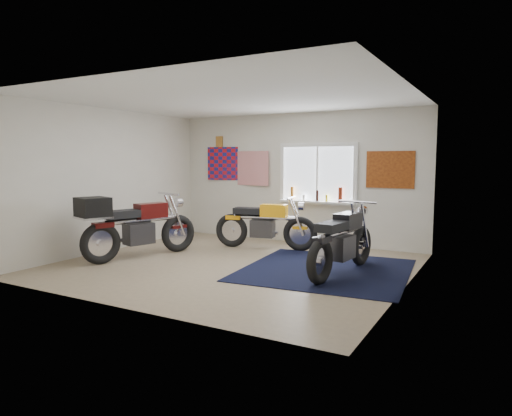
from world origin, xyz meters
The scene contains 10 objects.
ground centered at (0.00, 0.00, 0.00)m, with size 5.50×5.50×0.00m, color #9E896B.
room_shell centered at (0.00, 0.00, 1.64)m, with size 5.50×5.50×5.50m.
navy_rug centered at (1.46, 0.42, 0.01)m, with size 2.50×2.60×0.01m, color black.
window_assembly centered at (0.50, 2.47, 1.37)m, with size 1.66×0.17×1.26m.
oil_bottles centered at (0.59, 2.40, 1.03)m, with size 1.13×0.09×0.30m.
flag_display centered at (-1.90, 2.48, 2.15)m, with size 1.60×0.10×1.17m.
triumph_poster centered at (1.95, 2.48, 1.55)m, with size 0.90×0.03×0.70m, color #A54C14.
yellow_triumph centered at (-0.21, 1.50, 0.46)m, with size 2.05×0.68×1.04m.
black_chrome_bike centered at (1.75, 0.31, 0.48)m, with size 0.65×2.12×1.09m.
maroon_tourer centered at (-1.81, -0.44, 0.59)m, with size 1.08×2.21×1.14m.
Camera 1 is at (3.90, -6.29, 1.73)m, focal length 32.00 mm.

